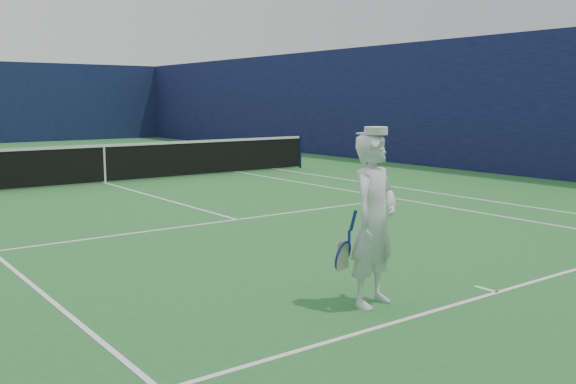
# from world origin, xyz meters

# --- Properties ---
(ground) EXTENTS (80.00, 80.00, 0.00)m
(ground) POSITION_xyz_m (0.00, 0.00, 0.00)
(ground) COLOR #296B2F
(ground) RESTS_ON ground
(court_markings) EXTENTS (11.03, 23.83, 0.01)m
(court_markings) POSITION_xyz_m (0.00, 0.00, 0.00)
(court_markings) COLOR white
(court_markings) RESTS_ON ground
(windscreen_fence) EXTENTS (20.12, 36.12, 4.00)m
(windscreen_fence) POSITION_xyz_m (0.00, 0.00, 2.00)
(windscreen_fence) COLOR #0F1739
(windscreen_fence) RESTS_ON ground
(tennis_net) EXTENTS (12.88, 0.09, 1.07)m
(tennis_net) POSITION_xyz_m (0.00, 0.00, 0.55)
(tennis_net) COLOR #141E4C
(tennis_net) RESTS_ON ground
(tennis_player) EXTENTS (0.85, 0.59, 1.88)m
(tennis_player) POSITION_xyz_m (-1.42, -11.35, 0.92)
(tennis_player) COLOR white
(tennis_player) RESTS_ON ground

